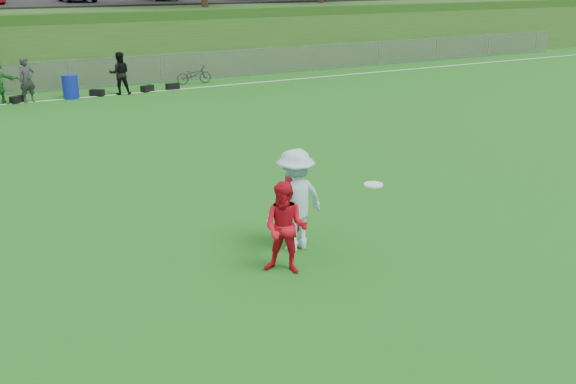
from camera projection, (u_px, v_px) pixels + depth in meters
ground at (315, 276)px, 10.47m from camera, size 120.00×120.00×0.00m
sideline_far at (81, 98)px, 25.39m from camera, size 60.00×0.10×0.01m
fence at (69, 75)px, 26.84m from camera, size 58.00×0.06×1.30m
berm at (28, 33)px, 35.69m from camera, size 120.00×18.00×3.00m
parking_lot at (20, 3)px, 36.84m from camera, size 120.00×12.00×0.10m
spectator_row at (9, 81)px, 23.96m from camera, size 8.14×1.03×1.69m
gear_bags at (111, 92)px, 26.00m from camera, size 6.74×0.59×0.26m
player_red_left at (293, 200)px, 11.40m from camera, size 0.48×0.67×1.72m
player_red_center at (286, 228)px, 10.36m from camera, size 0.95×0.94×1.55m
player_blue at (295, 200)px, 11.20m from camera, size 1.29×0.89×1.84m
frisbee at (373, 185)px, 10.26m from camera, size 0.31×0.31×0.03m
recycling_bin at (70, 87)px, 25.12m from camera, size 0.74×0.74×0.92m
bicycle at (194, 75)px, 28.44m from camera, size 1.60×0.63×0.83m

